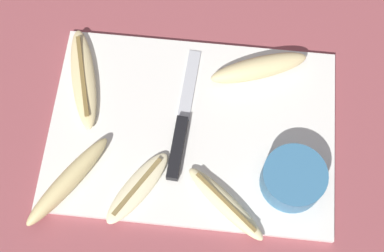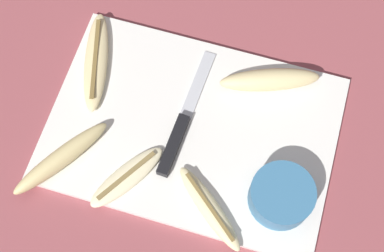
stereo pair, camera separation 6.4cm
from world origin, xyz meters
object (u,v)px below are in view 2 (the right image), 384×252
at_px(knife, 178,133).
at_px(banana_soft_right, 209,208).
at_px(banana_spotted_left, 61,158).
at_px(prep_bowl, 281,196).
at_px(banana_ripe_center, 96,61).
at_px(banana_pale_long, 127,177).
at_px(banana_mellow_near, 270,80).

bearing_deg(knife, banana_soft_right, -48.46).
distance_m(banana_soft_right, banana_spotted_left, 0.27).
relative_size(knife, prep_bowl, 2.39).
bearing_deg(banana_ripe_center, banana_soft_right, -36.69).
distance_m(knife, banana_ripe_center, 0.21).
relative_size(banana_pale_long, prep_bowl, 1.42).
relative_size(banana_ripe_center, banana_pale_long, 1.37).
bearing_deg(banana_mellow_near, banana_pale_long, -128.00).
relative_size(knife, banana_ripe_center, 1.23).
bearing_deg(prep_bowl, banana_spotted_left, -173.90).
height_order(banana_mellow_near, banana_pale_long, banana_mellow_near).
height_order(banana_ripe_center, banana_pale_long, banana_ripe_center).
distance_m(banana_ripe_center, prep_bowl, 0.41).
relative_size(banana_ripe_center, prep_bowl, 1.95).
height_order(banana_ripe_center, banana_mellow_near, banana_mellow_near).
bearing_deg(banana_mellow_near, prep_bowl, -71.69).
relative_size(knife, banana_spotted_left, 1.42).
height_order(banana_soft_right, banana_mellow_near, banana_mellow_near).
bearing_deg(knife, banana_ripe_center, 156.91).
bearing_deg(banana_ripe_center, banana_spotted_left, -87.09).
xyz_separation_m(knife, banana_ripe_center, (-0.19, 0.09, 0.00)).
distance_m(banana_ripe_center, banana_mellow_near, 0.32).
height_order(knife, banana_soft_right, banana_soft_right).
bearing_deg(banana_pale_long, knife, 59.16).
distance_m(banana_soft_right, prep_bowl, 0.12).
relative_size(banana_soft_right, banana_spotted_left, 0.84).
relative_size(banana_ripe_center, banana_mellow_near, 1.13).
distance_m(banana_soft_right, banana_ripe_center, 0.34).
height_order(banana_soft_right, banana_pale_long, banana_soft_right).
xyz_separation_m(banana_soft_right, banana_mellow_near, (0.04, 0.25, 0.01)).
bearing_deg(banana_soft_right, banana_pale_long, 175.27).
bearing_deg(prep_bowl, banana_soft_right, -155.20).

